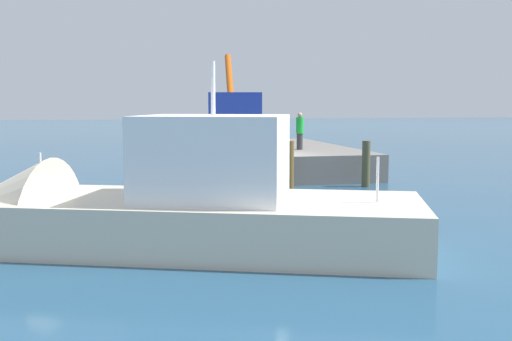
{
  "coord_description": "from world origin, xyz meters",
  "views": [
    {
      "loc": [
        24.54,
        -6.39,
        3.33
      ],
      "look_at": [
        1.59,
        -1.18,
        0.71
      ],
      "focal_mm": 42.77,
      "sensor_mm": 36.0,
      "label": 1
    }
  ],
  "objects_px": {
    "salvaged_car": "(249,172)",
    "moored_yacht": "(118,225)",
    "dock_worker": "(300,131)",
    "crane_truck": "(234,121)"
  },
  "relations": [
    {
      "from": "crane_truck",
      "to": "dock_worker",
      "type": "xyz_separation_m",
      "value": [
        2.2,
        2.68,
        -0.42
      ]
    },
    {
      "from": "salvaged_car",
      "to": "moored_yacht",
      "type": "height_order",
      "value": "moored_yacht"
    },
    {
      "from": "dock_worker",
      "to": "moored_yacht",
      "type": "distance_m",
      "value": 15.06
    },
    {
      "from": "dock_worker",
      "to": "moored_yacht",
      "type": "height_order",
      "value": "moored_yacht"
    },
    {
      "from": "dock_worker",
      "to": "salvaged_car",
      "type": "distance_m",
      "value": 5.81
    },
    {
      "from": "salvaged_car",
      "to": "dock_worker",
      "type": "bearing_deg",
      "value": 143.57
    },
    {
      "from": "dock_worker",
      "to": "salvaged_car",
      "type": "xyz_separation_m",
      "value": [
        4.56,
        -3.36,
        -1.33
      ]
    },
    {
      "from": "crane_truck",
      "to": "salvaged_car",
      "type": "bearing_deg",
      "value": -5.79
    },
    {
      "from": "crane_truck",
      "to": "moored_yacht",
      "type": "xyz_separation_m",
      "value": [
        14.72,
        -5.55,
        -1.98
      ]
    },
    {
      "from": "dock_worker",
      "to": "salvaged_car",
      "type": "height_order",
      "value": "dock_worker"
    }
  ]
}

